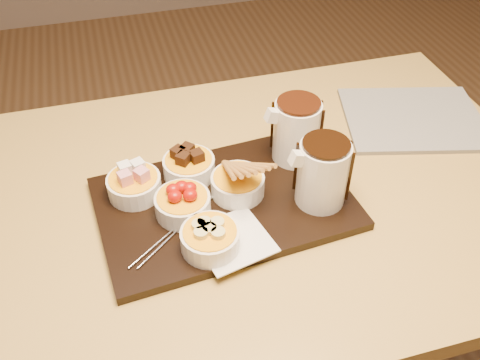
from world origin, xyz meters
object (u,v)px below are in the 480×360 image
object	(u,v)px
dining_table	(248,226)
serving_board	(225,203)
pitcher_milk_chocolate	(296,131)
bowl_strawberries	(183,205)
newspaper	(413,119)
pitcher_dark_chocolate	(322,174)

from	to	relation	value
dining_table	serving_board	size ratio (longest dim) A/B	2.61
pitcher_milk_chocolate	serving_board	bearing A→B (deg)	-158.20
serving_board	pitcher_milk_chocolate	size ratio (longest dim) A/B	3.68
bowl_strawberries	newspaper	bearing A→B (deg)	16.48
dining_table	newspaper	world-z (taller)	newspaper
pitcher_dark_chocolate	serving_board	bearing A→B (deg)	160.02
dining_table	serving_board	world-z (taller)	serving_board
serving_board	bowl_strawberries	world-z (taller)	bowl_strawberries
dining_table	newspaper	bearing A→B (deg)	16.24
serving_board	bowl_strawberries	bearing A→B (deg)	-176.42
pitcher_dark_chocolate	pitcher_milk_chocolate	size ratio (longest dim) A/B	1.00
bowl_strawberries	newspaper	xyz separation A→B (m)	(0.56, 0.16, -0.03)
dining_table	pitcher_dark_chocolate	size ratio (longest dim) A/B	9.60
dining_table	bowl_strawberries	bearing A→B (deg)	-162.78
bowl_strawberries	newspaper	size ratio (longest dim) A/B	0.33
dining_table	newspaper	distance (m)	0.45
serving_board	newspaper	distance (m)	0.50
newspaper	serving_board	bearing A→B (deg)	-148.25
pitcher_dark_chocolate	dining_table	bearing A→B (deg)	141.38
dining_table	bowl_strawberries	distance (m)	0.20
pitcher_dark_chocolate	newspaper	world-z (taller)	pitcher_dark_chocolate
dining_table	bowl_strawberries	size ratio (longest dim) A/B	12.00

